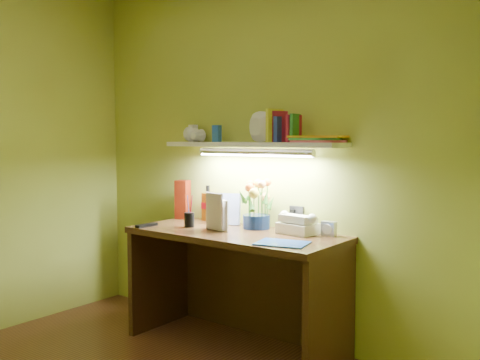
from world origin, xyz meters
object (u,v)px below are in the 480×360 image
(whisky_bottle, at_px, (208,203))
(desk, at_px, (235,290))
(flower_bouquet, at_px, (257,205))
(telephone, at_px, (298,223))
(desk_clock, at_px, (329,229))

(whisky_bottle, bearing_deg, desk, -29.38)
(flower_bouquet, distance_m, telephone, 0.33)
(flower_bouquet, distance_m, desk_clock, 0.52)
(telephone, distance_m, desk_clock, 0.20)
(desk_clock, relative_size, whisky_bottle, 0.35)
(telephone, distance_m, whisky_bottle, 0.80)
(desk, xyz_separation_m, whisky_bottle, (-0.44, 0.25, 0.50))
(telephone, bearing_deg, flower_bouquet, -175.53)
(desk, height_order, flower_bouquet, flower_bouquet)
(desk, distance_m, desk_clock, 0.72)
(telephone, relative_size, desk_clock, 2.53)
(desk_clock, bearing_deg, telephone, -166.24)
(flower_bouquet, bearing_deg, telephone, -1.43)
(flower_bouquet, relative_size, whisky_bottle, 1.24)
(whisky_bottle, bearing_deg, telephone, -4.93)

